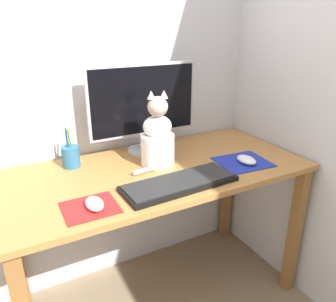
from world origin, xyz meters
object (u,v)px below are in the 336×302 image
at_px(keyboard, 180,183).
at_px(cat, 157,138).
at_px(computer_mouse_left, 95,204).
at_px(computer_mouse_right, 246,160).
at_px(pen_cup, 71,156).
at_px(monitor, 144,105).

distance_m(keyboard, cat, 0.25).
height_order(computer_mouse_left, cat, cat).
distance_m(keyboard, computer_mouse_right, 0.37).
xyz_separation_m(computer_mouse_left, cat, (0.36, 0.23, 0.10)).
bearing_deg(keyboard, pen_cup, 128.80).
relative_size(computer_mouse_left, pen_cup, 0.55).
relative_size(monitor, computer_mouse_right, 5.10).
xyz_separation_m(computer_mouse_right, cat, (-0.35, 0.18, 0.10)).
relative_size(computer_mouse_right, pen_cup, 0.59).
bearing_deg(computer_mouse_right, cat, 152.74).
height_order(keyboard, computer_mouse_right, computer_mouse_right).
relative_size(keyboard, computer_mouse_right, 4.41).
bearing_deg(cat, monitor, 98.77).
bearing_deg(computer_mouse_left, monitor, 47.74).
xyz_separation_m(cat, pen_cup, (-0.35, 0.16, -0.08)).
height_order(monitor, computer_mouse_left, monitor).
bearing_deg(computer_mouse_left, keyboard, 1.81).
xyz_separation_m(monitor, computer_mouse_left, (-0.37, -0.41, -0.21)).
relative_size(keyboard, cat, 1.39).
xyz_separation_m(monitor, cat, (-0.02, -0.18, -0.11)).
distance_m(monitor, pen_cup, 0.41).
relative_size(monitor, cat, 1.60).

